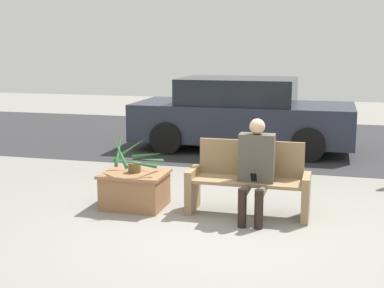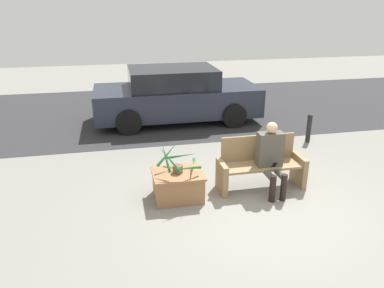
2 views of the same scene
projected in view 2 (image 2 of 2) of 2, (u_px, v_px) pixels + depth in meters
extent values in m
plane|color=gray|center=(264.00, 210.00, 5.95)|extent=(30.00, 30.00, 0.00)
cube|color=#2D2D30|center=(188.00, 108.00, 11.50)|extent=(20.00, 6.00, 0.01)
cube|color=#8C704C|center=(222.00, 178.00, 6.41)|extent=(0.09, 0.50, 0.56)
cube|color=#8C704C|center=(299.00, 170.00, 6.69)|extent=(0.09, 0.50, 0.56)
cube|color=#8C704C|center=(262.00, 166.00, 6.49)|extent=(1.34, 0.46, 0.04)
cube|color=#8C704C|center=(258.00, 147.00, 6.61)|extent=(1.34, 0.04, 0.46)
cube|color=#4C473D|center=(270.00, 149.00, 6.36)|extent=(0.43, 0.22, 0.59)
sphere|color=tan|center=(272.00, 128.00, 6.20)|extent=(0.19, 0.19, 0.19)
cylinder|color=#4C473D|center=(268.00, 174.00, 6.27)|extent=(0.11, 0.44, 0.11)
cylinder|color=#4C473D|center=(279.00, 173.00, 6.31)|extent=(0.11, 0.44, 0.11)
cylinder|color=black|center=(272.00, 189.00, 6.13)|extent=(0.10, 0.10, 0.47)
cylinder|color=black|center=(284.00, 187.00, 6.17)|extent=(0.10, 0.10, 0.47)
cube|color=black|center=(274.00, 165.00, 6.22)|extent=(0.07, 0.09, 0.12)
cube|color=#936642|center=(178.00, 185.00, 6.24)|extent=(0.78, 0.63, 0.47)
cube|color=#936642|center=(178.00, 174.00, 6.16)|extent=(0.83, 0.68, 0.04)
cylinder|color=brown|center=(178.00, 169.00, 6.13)|extent=(0.17, 0.17, 0.13)
cone|color=#26602D|center=(194.00, 162.00, 6.08)|extent=(0.17, 0.54, 0.18)
cone|color=#26602D|center=(181.00, 156.00, 6.33)|extent=(0.53, 0.24, 0.17)
cone|color=#26602D|center=(168.00, 154.00, 6.20)|extent=(0.43, 0.33, 0.32)
cone|color=#26602D|center=(166.00, 157.00, 5.97)|extent=(0.12, 0.44, 0.41)
cone|color=#26602D|center=(170.00, 160.00, 5.88)|extent=(0.36, 0.34, 0.39)
cone|color=#26602D|center=(187.00, 168.00, 5.88)|extent=(0.52, 0.26, 0.16)
cube|color=#232838|center=(177.00, 100.00, 10.15)|extent=(4.36, 1.80, 0.74)
cube|color=black|center=(172.00, 77.00, 9.90)|extent=(2.27, 1.66, 0.51)
cylinder|color=black|center=(234.00, 116.00, 9.68)|extent=(0.63, 0.18, 0.63)
cylinder|color=black|center=(216.00, 99.00, 11.32)|extent=(0.63, 0.18, 0.63)
cylinder|color=black|center=(129.00, 122.00, 9.16)|extent=(0.63, 0.18, 0.63)
cylinder|color=black|center=(126.00, 104.00, 10.80)|extent=(0.63, 0.18, 0.63)
cylinder|color=black|center=(309.00, 130.00, 8.70)|extent=(0.11, 0.11, 0.58)
sphere|color=black|center=(310.00, 117.00, 8.58)|extent=(0.12, 0.12, 0.12)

